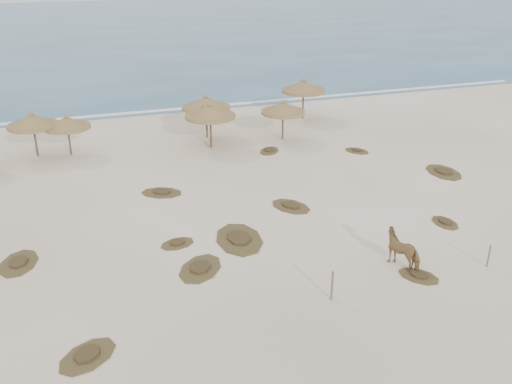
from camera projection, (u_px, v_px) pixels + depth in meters
ground at (240, 279)px, 23.02m from camera, size 160.00×160.00×0.00m
ocean at (99, 30)px, 88.16m from camera, size 200.00×100.00×0.01m
foam_line at (145, 112)px, 45.60m from camera, size 70.00×0.60×0.01m
palapa_1 at (32, 121)px, 35.33m from camera, size 3.37×3.37×2.94m
palapa_2 at (67, 123)px, 35.59m from camera, size 3.01×3.01×2.70m
palapa_3 at (206, 103)px, 38.74m from camera, size 3.77×3.77×3.10m
palapa_4 at (210, 112)px, 36.81m from camera, size 4.37×4.37×3.11m
palapa_5 at (283, 108)px, 38.41m from camera, size 3.17×3.17×2.83m
palapa_6 at (304, 87)px, 43.00m from camera, size 3.76×3.76×3.16m
horse at (404, 249)px, 23.73m from camera, size 1.53×1.95×1.50m
fence_post_near at (332, 286)px, 21.45m from camera, size 0.11×0.11×1.23m
fence_post_far at (489, 256)px, 23.69m from camera, size 0.10×0.10×1.02m
scrub_1 at (19, 263)px, 24.06m from camera, size 2.07×2.65×0.16m
scrub_2 at (177, 243)px, 25.62m from camera, size 1.79×1.40×0.16m
scrub_3 at (291, 206)px, 29.24m from camera, size 2.36×2.67×0.16m
scrub_4 at (445, 222)px, 27.53m from camera, size 1.07×1.61×0.16m
scrub_5 at (444, 172)px, 33.58m from camera, size 1.85×2.75×0.16m
scrub_7 at (269, 151)px, 37.00m from camera, size 1.99×2.07×0.16m
scrub_9 at (200, 268)px, 23.67m from camera, size 2.74×2.92×0.16m
scrub_10 at (357, 151)px, 36.99m from camera, size 1.79×1.94×0.16m
scrub_11 at (87, 356)px, 18.66m from camera, size 2.53×2.40×0.16m
scrub_12 at (419, 276)px, 23.13m from camera, size 1.87×2.01×0.16m
scrub_13 at (162, 192)px, 30.83m from camera, size 2.62×2.24×0.16m
scrub_14 at (239, 239)px, 26.01m from camera, size 2.36×3.39×0.16m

